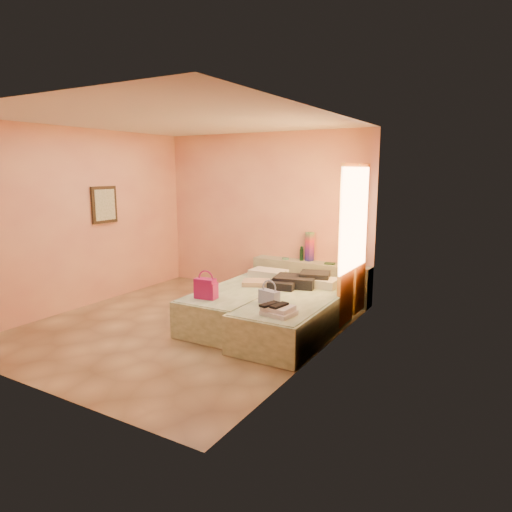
{
  "coord_description": "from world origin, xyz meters",
  "views": [
    {
      "loc": [
        3.96,
        -4.8,
        2.16
      ],
      "look_at": [
        0.65,
        0.85,
        0.92
      ],
      "focal_mm": 32.0,
      "sensor_mm": 36.0,
      "label": 1
    }
  ],
  "objects_px": {
    "green_book": "(330,264)",
    "towel_stack": "(279,311)",
    "bed_left": "(241,305)",
    "blue_handbag": "(269,297)",
    "magenta_handbag": "(206,288)",
    "water_bottle": "(302,254)",
    "flower_vase": "(350,259)",
    "headboard_ledge": "(310,281)",
    "bed_right": "(294,318)"
  },
  "relations": [
    {
      "from": "green_book",
      "to": "flower_vase",
      "type": "bearing_deg",
      "value": -5.13
    },
    {
      "from": "green_book",
      "to": "towel_stack",
      "type": "distance_m",
      "value": 2.37
    },
    {
      "from": "green_book",
      "to": "magenta_handbag",
      "type": "distance_m",
      "value": 2.37
    },
    {
      "from": "green_book",
      "to": "towel_stack",
      "type": "height_order",
      "value": "green_book"
    },
    {
      "from": "water_bottle",
      "to": "towel_stack",
      "type": "relative_size",
      "value": 0.66
    },
    {
      "from": "magenta_handbag",
      "to": "towel_stack",
      "type": "xyz_separation_m",
      "value": [
        1.15,
        -0.14,
        -0.08
      ]
    },
    {
      "from": "headboard_ledge",
      "to": "flower_vase",
      "type": "distance_m",
      "value": 0.83
    },
    {
      "from": "blue_handbag",
      "to": "towel_stack",
      "type": "height_order",
      "value": "blue_handbag"
    },
    {
      "from": "magenta_handbag",
      "to": "towel_stack",
      "type": "distance_m",
      "value": 1.16
    },
    {
      "from": "magenta_handbag",
      "to": "blue_handbag",
      "type": "height_order",
      "value": "magenta_handbag"
    },
    {
      "from": "blue_handbag",
      "to": "bed_left",
      "type": "bearing_deg",
      "value": 160.99
    },
    {
      "from": "water_bottle",
      "to": "magenta_handbag",
      "type": "height_order",
      "value": "water_bottle"
    },
    {
      "from": "headboard_ledge",
      "to": "blue_handbag",
      "type": "bearing_deg",
      "value": -80.76
    },
    {
      "from": "bed_right",
      "to": "blue_handbag",
      "type": "xyz_separation_m",
      "value": [
        -0.19,
        -0.35,
        0.34
      ]
    },
    {
      "from": "bed_left",
      "to": "towel_stack",
      "type": "xyz_separation_m",
      "value": [
        1.02,
        -0.8,
        0.3
      ]
    },
    {
      "from": "green_book",
      "to": "flower_vase",
      "type": "xyz_separation_m",
      "value": [
        0.34,
        0.0,
        0.11
      ]
    },
    {
      "from": "bed_right",
      "to": "blue_handbag",
      "type": "relative_size",
      "value": 7.34
    },
    {
      "from": "headboard_ledge",
      "to": "magenta_handbag",
      "type": "xyz_separation_m",
      "value": [
        -0.51,
        -2.24,
        0.31
      ]
    },
    {
      "from": "bed_left",
      "to": "towel_stack",
      "type": "height_order",
      "value": "towel_stack"
    },
    {
      "from": "bed_right",
      "to": "headboard_ledge",
      "type": "bearing_deg",
      "value": 106.26
    },
    {
      "from": "bed_left",
      "to": "green_book",
      "type": "xyz_separation_m",
      "value": [
        0.73,
        1.55,
        0.41
      ]
    },
    {
      "from": "flower_vase",
      "to": "towel_stack",
      "type": "relative_size",
      "value": 0.73
    },
    {
      "from": "bed_right",
      "to": "towel_stack",
      "type": "bearing_deg",
      "value": -81.1
    },
    {
      "from": "headboard_ledge",
      "to": "bed_left",
      "type": "bearing_deg",
      "value": -103.37
    },
    {
      "from": "towel_stack",
      "to": "bed_left",
      "type": "bearing_deg",
      "value": 141.81
    },
    {
      "from": "headboard_ledge",
      "to": "towel_stack",
      "type": "bearing_deg",
      "value": -74.89
    },
    {
      "from": "flower_vase",
      "to": "blue_handbag",
      "type": "distance_m",
      "value": 2.06
    },
    {
      "from": "bed_left",
      "to": "bed_right",
      "type": "xyz_separation_m",
      "value": [
        0.9,
        -0.12,
        0.0
      ]
    },
    {
      "from": "magenta_handbag",
      "to": "towel_stack",
      "type": "bearing_deg",
      "value": -14.97
    },
    {
      "from": "bed_left",
      "to": "towel_stack",
      "type": "distance_m",
      "value": 1.33
    },
    {
      "from": "headboard_ledge",
      "to": "bed_left",
      "type": "distance_m",
      "value": 1.62
    },
    {
      "from": "blue_handbag",
      "to": "towel_stack",
      "type": "xyz_separation_m",
      "value": [
        0.31,
        -0.33,
        -0.04
      ]
    },
    {
      "from": "blue_handbag",
      "to": "headboard_ledge",
      "type": "bearing_deg",
      "value": 113.71
    },
    {
      "from": "bed_right",
      "to": "towel_stack",
      "type": "xyz_separation_m",
      "value": [
        0.12,
        -0.68,
        0.3
      ]
    },
    {
      "from": "magenta_handbag",
      "to": "water_bottle",
      "type": "bearing_deg",
      "value": 73.82
    },
    {
      "from": "bed_right",
      "to": "flower_vase",
      "type": "xyz_separation_m",
      "value": [
        0.17,
        1.67,
        0.53
      ]
    },
    {
      "from": "towel_stack",
      "to": "blue_handbag",
      "type": "bearing_deg",
      "value": 132.97
    },
    {
      "from": "headboard_ledge",
      "to": "green_book",
      "type": "bearing_deg",
      "value": -5.03
    },
    {
      "from": "blue_handbag",
      "to": "bed_right",
      "type": "bearing_deg",
      "value": 75.47
    },
    {
      "from": "bed_left",
      "to": "magenta_handbag",
      "type": "height_order",
      "value": "magenta_handbag"
    },
    {
      "from": "headboard_ledge",
      "to": "water_bottle",
      "type": "xyz_separation_m",
      "value": [
        -0.18,
        0.03,
        0.44
      ]
    },
    {
      "from": "water_bottle",
      "to": "blue_handbag",
      "type": "distance_m",
      "value": 2.14
    },
    {
      "from": "headboard_ledge",
      "to": "green_book",
      "type": "distance_m",
      "value": 0.49
    },
    {
      "from": "bed_right",
      "to": "water_bottle",
      "type": "relative_size",
      "value": 8.69
    },
    {
      "from": "water_bottle",
      "to": "flower_vase",
      "type": "distance_m",
      "value": 0.88
    },
    {
      "from": "bed_left",
      "to": "water_bottle",
      "type": "bearing_deg",
      "value": 82.15
    },
    {
      "from": "bed_right",
      "to": "blue_handbag",
      "type": "distance_m",
      "value": 0.52
    },
    {
      "from": "water_bottle",
      "to": "flower_vase",
      "type": "xyz_separation_m",
      "value": [
        0.88,
        -0.06,
        0.01
      ]
    },
    {
      "from": "magenta_handbag",
      "to": "blue_handbag",
      "type": "distance_m",
      "value": 0.86
    },
    {
      "from": "blue_handbag",
      "to": "towel_stack",
      "type": "distance_m",
      "value": 0.46
    }
  ]
}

